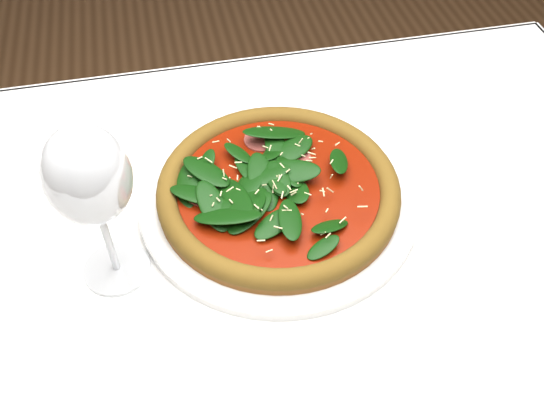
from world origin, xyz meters
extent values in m
cube|color=white|center=(0.00, 0.00, 0.73)|extent=(1.20, 0.80, 0.04)
cylinder|color=#4D371E|center=(0.54, 0.34, 0.35)|extent=(0.06, 0.06, 0.71)
cube|color=white|center=(0.00, 0.40, 0.64)|extent=(1.20, 0.01, 0.22)
cylinder|color=white|center=(0.04, 0.07, 0.76)|extent=(0.37, 0.37, 0.01)
torus|color=white|center=(0.04, 0.07, 0.76)|extent=(0.37, 0.37, 0.01)
cylinder|color=#956024|center=(0.04, 0.07, 0.77)|extent=(0.36, 0.36, 0.01)
torus|color=#B17D28|center=(0.04, 0.07, 0.78)|extent=(0.36, 0.36, 0.03)
cylinder|color=#8C2105|center=(0.04, 0.07, 0.78)|extent=(0.30, 0.30, 0.00)
cylinder|color=#A14C40|center=(0.04, 0.07, 0.78)|extent=(0.26, 0.26, 0.00)
ellipsoid|color=#0F3409|center=(0.04, 0.07, 0.79)|extent=(0.29, 0.29, 0.03)
cylinder|color=beige|center=(0.04, 0.07, 0.80)|extent=(0.26, 0.26, 0.00)
cylinder|color=silver|center=(-0.17, 0.00, 0.75)|extent=(0.08, 0.08, 0.00)
cylinder|color=silver|center=(-0.17, 0.00, 0.81)|extent=(0.01, 0.01, 0.11)
ellipsoid|color=silver|center=(-0.17, 0.00, 0.91)|extent=(0.09, 0.09, 0.12)
camera|label=1|loc=(-0.08, -0.46, 1.35)|focal=40.00mm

